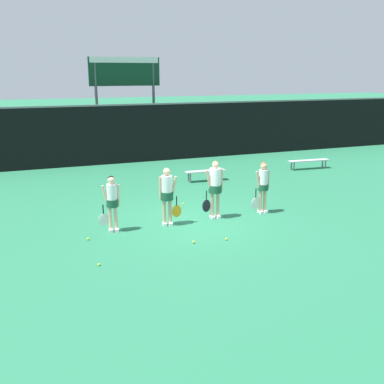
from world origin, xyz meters
TOP-DOWN VIEW (x-y plane):
  - ground_plane at (0.00, 0.00)m, footprint 140.00×140.00m
  - fence_windscreen at (0.00, 9.73)m, footprint 60.00×0.08m
  - scoreboard at (0.61, 11.35)m, footprint 3.69×0.15m
  - bench_courtside at (2.35, 4.72)m, footprint 1.72×0.44m
  - bench_far at (7.83, 5.22)m, footprint 2.06×0.51m
  - player_0 at (-2.49, 0.00)m, footprint 0.63×0.34m
  - player_1 at (-0.87, -0.04)m, footprint 0.66×0.38m
  - player_2 at (0.71, 0.06)m, footprint 0.68×0.40m
  - player_3 at (2.35, -0.00)m, footprint 0.64×0.34m
  - tennis_ball_0 at (-3.28, -0.46)m, footprint 0.07×0.07m
  - tennis_ball_1 at (-2.46, 1.24)m, footprint 0.07×0.07m
  - tennis_ball_2 at (-0.69, -1.70)m, footprint 0.07×0.07m
  - tennis_ball_3 at (-3.30, -2.25)m, footprint 0.06×0.06m
  - tennis_ball_4 at (0.28, 1.77)m, footprint 0.06×0.06m
  - tennis_ball_5 at (0.22, -1.82)m, footprint 0.06×0.06m

SIDE VIEW (x-z plane):
  - ground_plane at x=0.00m, z-range 0.00..0.00m
  - tennis_ball_3 at x=-3.30m, z-range 0.00..0.06m
  - tennis_ball_5 at x=0.22m, z-range 0.00..0.06m
  - tennis_ball_4 at x=0.28m, z-range 0.00..0.06m
  - tennis_ball_0 at x=-3.28m, z-range 0.00..0.07m
  - tennis_ball_1 at x=-2.46m, z-range 0.00..0.07m
  - tennis_ball_2 at x=-0.69m, z-range 0.00..0.07m
  - bench_far at x=7.83m, z-range 0.16..0.58m
  - bench_courtside at x=2.35m, z-range 0.16..0.60m
  - player_0 at x=-2.49m, z-range 0.14..1.76m
  - player_3 at x=2.35m, z-range 0.15..1.82m
  - player_1 at x=-0.87m, z-range 0.16..1.89m
  - player_2 at x=0.71m, z-range 0.18..1.99m
  - fence_windscreen at x=0.00m, z-range 0.01..2.94m
  - scoreboard at x=0.61m, z-range 1.44..6.61m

